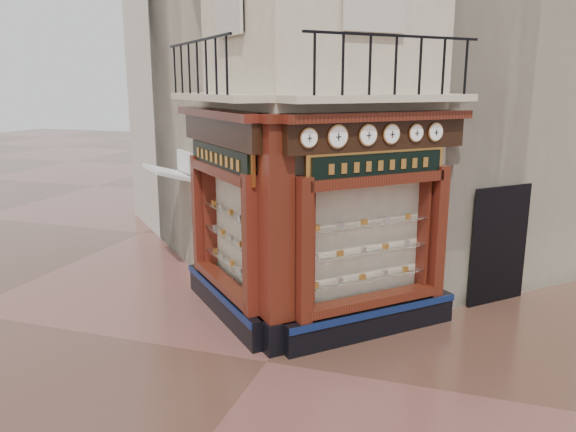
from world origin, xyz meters
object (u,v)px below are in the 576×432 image
at_px(clock_b, 338,137).
at_px(signboard_right, 378,165).
at_px(clock_c, 368,135).
at_px(clock_e, 416,133).
at_px(clock_d, 391,134).
at_px(signboard_left, 220,158).
at_px(corner_pilaster, 276,239).
at_px(awning, 174,273).
at_px(clock_a, 309,138).
at_px(clock_f, 435,132).

xyz_separation_m(clock_b, signboard_right, (0.54, 0.70, -0.52)).
height_order(clock_c, clock_e, clock_c).
height_order(clock_c, clock_d, clock_c).
bearing_deg(signboard_left, corner_pilaster, -169.75).
xyz_separation_m(clock_c, awning, (-4.99, 2.24, -3.62)).
distance_m(clock_a, clock_d, 1.56).
bearing_deg(signboard_right, corner_pilaster, 169.75).
distance_m(clock_b, clock_d, 1.04).
xyz_separation_m(clock_e, signboard_right, (-0.55, -0.40, -0.52)).
distance_m(clock_e, clock_f, 0.42).
distance_m(corner_pilaster, clock_d, 2.57).
distance_m(corner_pilaster, clock_a, 1.76).
relative_size(clock_a, signboard_right, 0.16).
bearing_deg(clock_e, clock_d, 180.00).
height_order(corner_pilaster, clock_d, corner_pilaster).
relative_size(corner_pilaster, awning, 2.57).
distance_m(corner_pilaster, clock_c, 2.25).
xyz_separation_m(clock_a, clock_f, (1.76, 1.76, -0.00)).
height_order(corner_pilaster, signboard_left, corner_pilaster).
relative_size(clock_c, signboard_right, 0.18).
relative_size(clock_a, clock_c, 0.88).
distance_m(clock_f, awning, 7.10).
bearing_deg(clock_d, signboard_left, 135.62).
distance_m(clock_a, clock_b, 0.52).
xyz_separation_m(clock_a, awning, (-4.22, 3.01, -3.62)).
bearing_deg(clock_b, awning, 105.01).
height_order(clock_a, clock_e, clock_a).
bearing_deg(signboard_left, clock_c, -141.06).
xyz_separation_m(clock_f, signboard_left, (-3.77, -0.70, -0.52)).
distance_m(clock_b, signboard_right, 1.03).
relative_size(clock_c, clock_d, 1.05).
relative_size(clock_e, clock_f, 0.94).
distance_m(corner_pilaster, clock_b, 1.93).
bearing_deg(awning, clock_d, -154.78).
distance_m(clock_c, clock_d, 0.47).
xyz_separation_m(clock_c, signboard_right, (0.14, 0.30, -0.52)).
bearing_deg(clock_d, clock_c, -180.00).
xyz_separation_m(clock_b, awning, (-4.59, 2.65, -3.62)).
relative_size(clock_b, clock_e, 1.23).
bearing_deg(signboard_right, clock_e, -9.35).
distance_m(clock_f, signboard_left, 3.87).
bearing_deg(clock_e, clock_c, -180.00).
xyz_separation_m(clock_e, clock_f, (0.30, 0.30, -0.00)).
xyz_separation_m(clock_e, awning, (-5.68, 1.55, -3.62)).
bearing_deg(signboard_left, awning, 3.58).
distance_m(clock_c, clock_e, 0.98).
height_order(clock_a, clock_d, clock_d).
bearing_deg(clock_f, signboard_right, 174.23).
bearing_deg(awning, clock_a, -170.54).
xyz_separation_m(clock_a, clock_e, (1.46, 1.46, -0.00)).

